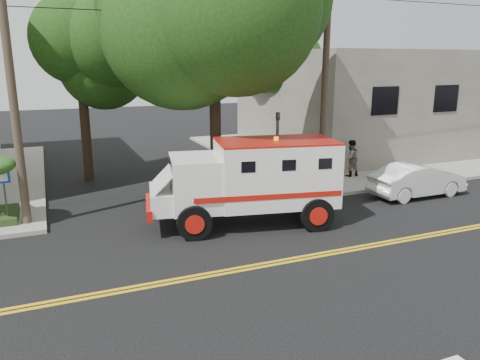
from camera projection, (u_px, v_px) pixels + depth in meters
name	position (u px, v px, depth m)	size (l,w,h in m)	color
ground	(245.00, 268.00, 12.88)	(100.00, 100.00, 0.00)	black
sidewalk_ne	(355.00, 149.00, 29.97)	(17.00, 17.00, 0.15)	gray
building_right	(373.00, 100.00, 30.23)	(14.00, 12.00, 6.00)	#686159
utility_pole_left	(13.00, 95.00, 15.05)	(0.28, 0.28, 9.00)	#382D23
utility_pole_right	(325.00, 87.00, 19.67)	(0.28, 0.28, 9.00)	#382D23
tree_main	(228.00, 16.00, 17.39)	(6.08, 5.70, 9.85)	black
tree_left	(88.00, 57.00, 21.02)	(4.48, 4.20, 7.70)	black
tree_right	(276.00, 52.00, 28.79)	(4.80, 4.50, 8.20)	black
traffic_signal	(277.00, 147.00, 18.76)	(0.15, 0.18, 3.60)	#3F3F42
accessibility_sign	(4.00, 189.00, 15.75)	(0.45, 0.10, 2.02)	#3F3F42
armored_truck	(252.00, 177.00, 16.07)	(6.78, 3.59, 2.94)	white
parked_sedan	(417.00, 180.00, 19.66)	(1.48, 4.23, 1.40)	silver
pedestrian_a	(307.00, 161.00, 22.24)	(0.58, 0.38, 1.59)	gray
pedestrian_b	(351.00, 158.00, 22.48)	(0.86, 0.67, 1.76)	gray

